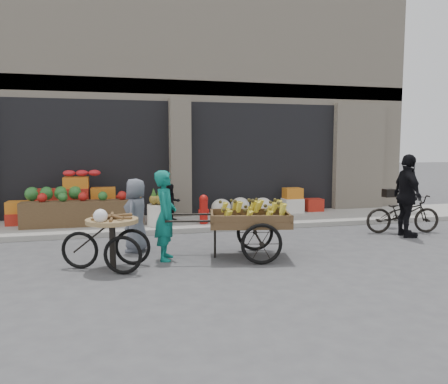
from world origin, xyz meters
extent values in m
plane|color=#424244|center=(0.00, 0.00, 0.00)|extent=(80.00, 80.00, 0.00)
cube|color=gray|center=(0.00, 4.10, 0.06)|extent=(18.00, 2.20, 0.12)
cube|color=beige|center=(0.00, 8.20, 3.50)|extent=(14.00, 6.00, 7.00)
cube|color=gray|center=(0.00, 5.35, 3.60)|extent=(14.00, 0.30, 0.40)
cube|color=black|center=(-2.48, 6.00, 1.67)|extent=(4.40, 1.60, 3.10)
cube|color=black|center=(2.48, 6.00, 1.67)|extent=(4.40, 1.60, 3.10)
cube|color=beige|center=(0.00, 5.15, 1.67)|extent=(0.55, 0.80, 3.22)
cube|color=brown|center=(-2.48, 3.95, 0.42)|extent=(2.80, 0.45, 0.60)
sphere|color=#1E5923|center=(-3.17, 4.45, 0.86)|extent=(0.34, 0.34, 0.34)
cylinder|color=silver|center=(-0.75, 3.60, 0.37)|extent=(0.52, 0.52, 0.50)
cylinder|color=#A5140F|center=(0.35, 3.55, 0.40)|extent=(0.20, 0.20, 0.56)
sphere|color=#A5140F|center=(0.35, 3.55, 0.72)|extent=(0.22, 0.22, 0.22)
cylinder|color=orange|center=(0.85, 3.50, 0.27)|extent=(0.32, 0.32, 0.30)
ellipsoid|color=silver|center=(1.68, 4.70, 0.34)|extent=(1.70, 0.60, 0.44)
imported|color=black|center=(-0.35, 4.20, 0.58)|extent=(0.51, 0.43, 0.93)
cube|color=brown|center=(0.59, 0.60, 0.65)|extent=(1.57, 1.20, 0.13)
torus|color=black|center=(0.64, 0.08, 0.36)|extent=(0.71, 0.21, 0.71)
torus|color=black|center=(0.85, 1.06, 0.36)|extent=(0.71, 0.21, 0.71)
cylinder|color=black|center=(-0.02, 0.73, 0.29)|extent=(0.05, 0.05, 0.59)
imported|color=#0D6A5D|center=(-0.89, 0.81, 0.79)|extent=(0.49, 0.65, 1.59)
cylinder|color=#9E7F51|center=(-1.81, 0.41, 0.80)|extent=(1.06, 1.06, 0.07)
cube|color=black|center=(-1.81, 0.41, 0.40)|extent=(0.10, 0.10, 0.80)
torus|color=black|center=(-1.65, 0.07, 0.31)|extent=(0.61, 0.25, 0.62)
torus|color=black|center=(-1.48, 0.60, 0.31)|extent=(0.61, 0.25, 0.62)
torus|color=black|center=(-2.33, 0.58, 0.31)|extent=(0.61, 0.25, 0.62)
imported|color=slate|center=(-1.37, 1.57, 0.70)|extent=(0.66, 0.80, 1.40)
imported|color=black|center=(4.71, 1.87, 0.45)|extent=(1.80, 0.90, 0.90)
imported|color=black|center=(4.51, 1.47, 0.92)|extent=(0.64, 1.14, 1.83)
camera|label=1|loc=(-1.76, -6.79, 2.00)|focal=35.00mm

